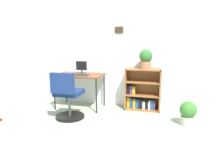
% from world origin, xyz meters
% --- Properties ---
extents(ground_plane, '(6.24, 6.24, 0.00)m').
position_xyz_m(ground_plane, '(0.00, 0.00, 0.00)').
color(ground_plane, '#93AA8A').
extents(wall_back, '(5.20, 0.12, 2.51)m').
position_xyz_m(wall_back, '(0.00, 2.15, 1.25)').
color(wall_back, white).
rests_on(wall_back, ground_plane).
extents(desk, '(0.97, 0.61, 0.71)m').
position_xyz_m(desk, '(-0.24, 1.73, 0.65)').
color(desk, brown).
rests_on(desk, ground_plane).
extents(monitor, '(0.23, 0.19, 0.26)m').
position_xyz_m(monitor, '(-0.21, 1.79, 0.82)').
color(monitor, '#262628').
rests_on(monitor, desk).
extents(keyboard, '(0.40, 0.12, 0.02)m').
position_xyz_m(keyboard, '(-0.20, 1.60, 0.71)').
color(keyboard, '#262D2C').
rests_on(keyboard, desk).
extents(office_chair, '(0.52, 0.55, 0.87)m').
position_xyz_m(office_chair, '(-0.18, 1.04, 0.37)').
color(office_chair, black).
rests_on(office_chair, ground_plane).
extents(bookshelf_low, '(0.70, 0.30, 0.84)m').
position_xyz_m(bookshelf_low, '(1.03, 1.95, 0.37)').
color(bookshelf_low, brown).
rests_on(bookshelf_low, ground_plane).
extents(potted_plant_on_shelf, '(0.26, 0.26, 0.38)m').
position_xyz_m(potted_plant_on_shelf, '(1.08, 1.90, 1.04)').
color(potted_plant_on_shelf, '#9E6642').
rests_on(potted_plant_on_shelf, bookshelf_low).
extents(potted_plant_floor, '(0.28, 0.28, 0.41)m').
position_xyz_m(potted_plant_floor, '(1.87, 1.28, 0.21)').
color(potted_plant_floor, '#B7B2A8').
rests_on(potted_plant_floor, ground_plane).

